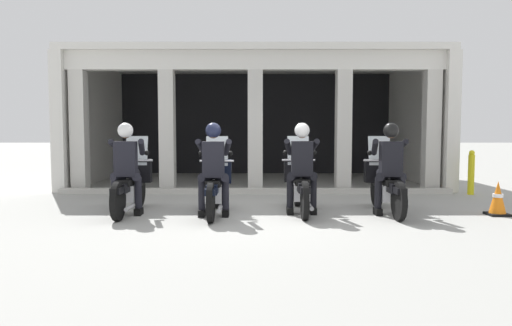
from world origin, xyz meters
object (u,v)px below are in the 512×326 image
police_officer_center_left (211,161)px  police_officer_center_right (300,160)px  motorcycle_center_left (213,185)px  police_officer_far_right (388,161)px  traffic_cone_flank (495,198)px  bollard_kerbside (469,172)px  motorcycle_center_right (298,184)px  motorcycle_far_right (383,184)px  police_officer_far_left (124,161)px  motorcycle_far_left (129,184)px

police_officer_center_left → police_officer_center_right: (1.51, 0.22, 0.00)m
motorcycle_center_left → police_officer_far_right: police_officer_far_right is taller
traffic_cone_flank → bollard_kerbside: bearing=74.6°
police_officer_center_right → bollard_kerbside: 4.76m
motorcycle_center_right → motorcycle_center_left: bearing=174.9°
motorcycle_center_left → police_officer_center_left: bearing=-103.6°
motorcycle_center_left → motorcycle_far_right: size_ratio=1.00×
traffic_cone_flank → police_officer_center_left: bearing=-178.8°
police_officer_center_right → bollard_kerbside: bearing=17.7°
police_officer_far_left → police_officer_center_right: 3.01m
police_officer_center_right → traffic_cone_flank: (3.35, -0.12, -0.65)m
police_officer_far_left → motorcycle_far_right: (4.52, 0.28, -0.44)m
motorcycle_far_left → motorcycle_center_left: same height
bollard_kerbside → police_officer_far_right: bearing=-135.2°
bollard_kerbside → police_officer_far_left: bearing=-160.3°
motorcycle_far_left → police_officer_center_left: police_officer_center_left is taller
motorcycle_center_right → traffic_cone_flank: motorcycle_center_right is taller
motorcycle_center_left → police_officer_center_right: (1.51, -0.06, 0.44)m
motorcycle_center_left → motorcycle_center_right: size_ratio=1.00×
police_officer_far_right → bollard_kerbside: size_ratio=1.58×
motorcycle_far_right → bollard_kerbside: 3.40m
police_officer_far_left → police_officer_center_left: same height
motorcycle_far_right → motorcycle_center_right: bearing=165.6°
police_officer_far_left → police_officer_far_right: same height
motorcycle_far_right → police_officer_far_right: bearing=-101.6°
motorcycle_center_left → bollard_kerbside: 6.06m
motorcycle_far_right → traffic_cone_flank: motorcycle_far_right is taller
motorcycle_center_right → bollard_kerbside: 4.60m
motorcycle_center_right → traffic_cone_flank: size_ratio=3.46×
police_officer_far_left → police_officer_center_left: 1.51m
motorcycle_far_left → police_officer_far_right: 4.55m
police_officer_far_left → police_officer_far_right: 4.52m
police_officer_far_left → bollard_kerbside: bearing=7.8°
police_officer_far_left → police_officer_center_right: (3.01, 0.08, 0.00)m
motorcycle_far_left → police_officer_far_right: size_ratio=1.29×
police_officer_far_right → police_officer_center_right: bearing=165.6°
motorcycle_center_left → traffic_cone_flank: size_ratio=3.46×
police_officer_far_left → police_officer_center_left: size_ratio=1.00×
motorcycle_far_left → traffic_cone_flank: size_ratio=3.46×
motorcycle_center_right → police_officer_center_right: size_ratio=1.29×
motorcycle_far_left → motorcycle_far_right: (4.52, -0.00, 0.00)m
motorcycle_center_left → police_officer_center_left: police_officer_center_left is taller
police_officer_center_right → bollard_kerbside: police_officer_center_right is taller
police_officer_far_left → motorcycle_center_left: police_officer_far_left is taller
police_officer_center_left → motorcycle_far_left: bearing=151.0°
police_officer_center_right → motorcycle_center_right: bearing=76.3°
police_officer_center_left → police_officer_far_right: size_ratio=1.00×
traffic_cone_flank → police_officer_far_right: bearing=178.9°
bollard_kerbside → motorcycle_far_right: bearing=-138.5°
police_officer_far_left → motorcycle_center_right: bearing=-5.1°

